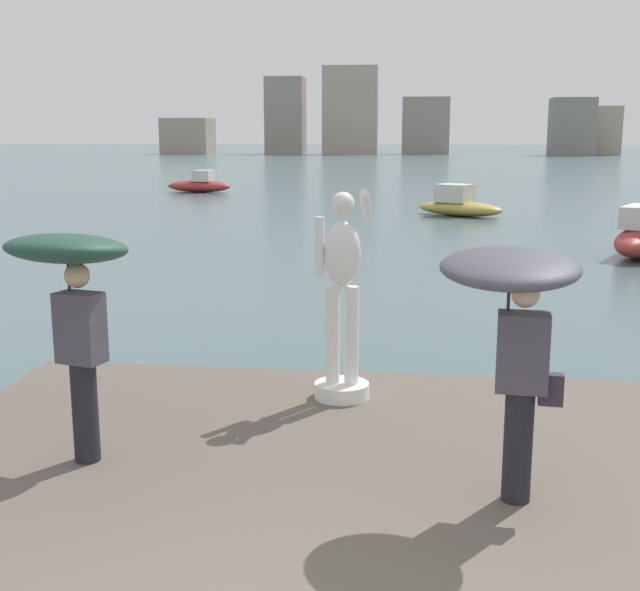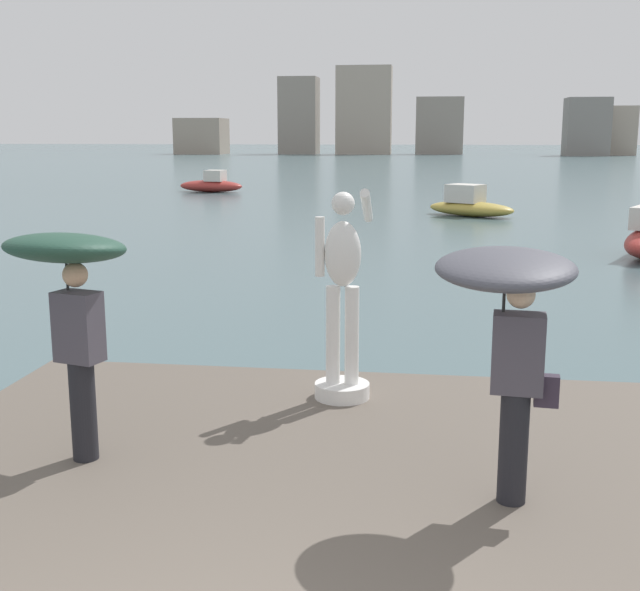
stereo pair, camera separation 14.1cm
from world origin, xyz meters
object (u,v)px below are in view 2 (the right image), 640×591
at_px(boat_leftward, 469,205).
at_px(onlooker_right, 509,306).
at_px(onlooker_left, 70,280).
at_px(boat_near, 212,184).
at_px(statue_white_figure, 343,308).

bearing_deg(boat_leftward, onlooker_right, -91.99).
height_order(onlooker_left, onlooker_right, onlooker_left).
relative_size(onlooker_right, boat_near, 0.52).
height_order(onlooker_right, boat_near, onlooker_right).
xyz_separation_m(onlooker_left, boat_near, (-9.05, 37.35, -1.55)).
bearing_deg(statue_white_figure, boat_leftward, 84.28).
xyz_separation_m(onlooker_left, boat_leftward, (4.50, 25.82, -1.54)).
height_order(statue_white_figure, onlooker_right, statue_white_figure).
relative_size(onlooker_right, boat_leftward, 0.52).
bearing_deg(boat_leftward, statue_white_figure, -95.72).
height_order(onlooker_right, boat_leftward, onlooker_right).
distance_m(onlooker_left, onlooker_right, 3.60).
bearing_deg(statue_white_figure, onlooker_right, -56.85).
height_order(statue_white_figure, onlooker_left, statue_white_figure).
xyz_separation_m(statue_white_figure, boat_near, (-11.16, 35.44, -0.97)).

